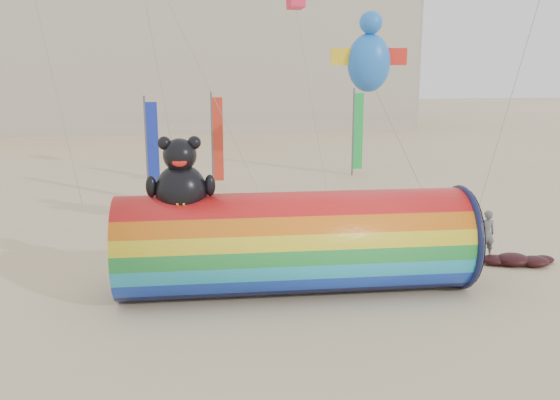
{
  "coord_description": "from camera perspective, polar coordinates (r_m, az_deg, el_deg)",
  "views": [
    {
      "loc": [
        -1.89,
        -18.57,
        7.16
      ],
      "look_at": [
        0.5,
        1.5,
        2.4
      ],
      "focal_mm": 40.0,
      "sensor_mm": 36.0,
      "label": 1
    }
  ],
  "objects": [
    {
      "name": "hotel_building",
      "position": [
        65.38,
        -16.28,
        15.51
      ],
      "size": [
        60.4,
        15.4,
        20.6
      ],
      "color": "#B7AD99",
      "rests_on": "ground"
    },
    {
      "name": "kite_handler",
      "position": [
        23.54,
        18.33,
        -2.94
      ],
      "size": [
        0.64,
        0.42,
        1.73
      ],
      "primitive_type": "imported",
      "rotation": [
        0.0,
        0.0,
        3.13
      ],
      "color": "slate",
      "rests_on": "ground"
    },
    {
      "name": "fabric_bundle",
      "position": [
        23.27,
        20.9,
        -5.12
      ],
      "size": [
        2.62,
        1.35,
        0.41
      ],
      "color": "#3B0A0C",
      "rests_on": "ground"
    },
    {
      "name": "festival_banners",
      "position": [
        33.79,
        -2.91,
        5.55
      ],
      "size": [
        12.21,
        5.61,
        5.2
      ],
      "color": "#59595E",
      "rests_on": "ground"
    },
    {
      "name": "ground",
      "position": [
        19.99,
        -0.92,
        -7.74
      ],
      "size": [
        160.0,
        160.0,
        0.0
      ],
      "primitive_type": "plane",
      "color": "#CCB58C",
      "rests_on": "ground"
    },
    {
      "name": "windsock_assembly",
      "position": [
        18.98,
        1.36,
        -3.68
      ],
      "size": [
        10.7,
        3.26,
        4.93
      ],
      "color": "red",
      "rests_on": "ground"
    }
  ]
}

